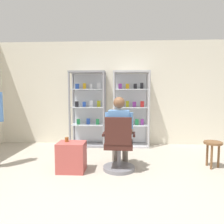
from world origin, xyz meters
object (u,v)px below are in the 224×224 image
at_px(display_cabinet_left, 88,108).
at_px(seated_shopkeeper, 119,129).
at_px(display_cabinet_right, 131,108).
at_px(office_chair, 119,149).
at_px(tea_glass, 67,139).
at_px(storage_crate, 72,157).
at_px(wooden_stool, 213,147).

bearing_deg(display_cabinet_left, seated_shopkeeper, -62.49).
xyz_separation_m(display_cabinet_left, seated_shopkeeper, (0.83, -1.60, -0.25)).
bearing_deg(display_cabinet_right, office_chair, -98.94).
bearing_deg(tea_glass, display_cabinet_left, 87.45).
bearing_deg(storage_crate, tea_glass, 156.50).
height_order(display_cabinet_right, tea_glass, display_cabinet_right).
bearing_deg(storage_crate, display_cabinet_left, 90.32).
xyz_separation_m(display_cabinet_left, wooden_stool, (2.53, -1.50, -0.59)).
xyz_separation_m(tea_glass, wooden_stool, (2.60, 0.28, -0.17)).
bearing_deg(display_cabinet_right, wooden_stool, -46.56).
bearing_deg(wooden_stool, office_chair, -171.52).
distance_m(seated_shopkeeper, tea_glass, 0.94).
distance_m(storage_crate, wooden_stool, 2.54).
distance_m(storage_crate, tea_glass, 0.31).
bearing_deg(seated_shopkeeper, wooden_stool, 3.05).
relative_size(storage_crate, wooden_stool, 1.07).
bearing_deg(display_cabinet_left, tea_glass, -92.55).
bearing_deg(seated_shopkeeper, display_cabinet_right, 80.38).
relative_size(display_cabinet_left, tea_glass, 23.72).
distance_m(display_cabinet_left, tea_glass, 1.83).
bearing_deg(wooden_stool, tea_glass, -173.88).
relative_size(seated_shopkeeper, tea_glass, 16.11).
relative_size(display_cabinet_right, seated_shopkeeper, 1.47).
relative_size(display_cabinet_left, office_chair, 1.98).
height_order(storage_crate, tea_glass, tea_glass).
relative_size(display_cabinet_left, storage_crate, 3.71).
height_order(display_cabinet_left, office_chair, display_cabinet_left).
height_order(display_cabinet_left, seated_shopkeeper, display_cabinet_left).
relative_size(office_chair, tea_glass, 11.99).
relative_size(office_chair, wooden_stool, 2.01).
height_order(display_cabinet_left, storage_crate, display_cabinet_left).
relative_size(office_chair, storage_crate, 1.88).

